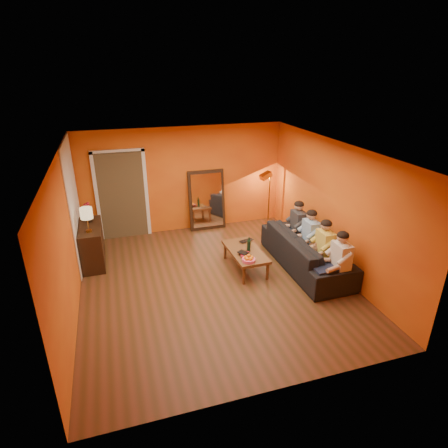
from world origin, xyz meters
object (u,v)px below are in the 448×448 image
object	(u,v)px
sofa	(306,251)
laptop	(248,242)
wine_bottle	(249,244)
table_lamp	(87,220)
dog	(321,260)
floor_lamp	(269,200)
person_mid_left	(324,249)
tumbler	(249,245)
person_far_right	(298,227)
person_far_left	(340,262)
coffee_table	(245,259)
person_mid_right	(310,237)
sideboard	(92,244)
vase	(89,218)
mirror_frame	(207,200)

from	to	relation	value
sofa	laptop	world-z (taller)	sofa
sofa	wine_bottle	xyz separation A→B (m)	(-1.19, 0.24, 0.21)
table_lamp	laptop	distance (m)	3.30
dog	floor_lamp	bearing A→B (deg)	97.74
person_mid_left	tumbler	distance (m)	1.52
person_far_right	tumbler	distance (m)	1.28
sofa	person_mid_left	distance (m)	0.53
person_far_left	tumbler	xyz separation A→B (m)	(-1.25, 1.41, -0.14)
coffee_table	tumbler	bearing A→B (deg)	43.06
person_mid_left	person_mid_right	world-z (taller)	same
sofa	coffee_table	distance (m)	1.28
sideboard	tumbler	distance (m)	3.31
floor_lamp	wine_bottle	world-z (taller)	floor_lamp
coffee_table	person_far_left	world-z (taller)	person_far_left
sofa	wine_bottle	distance (m)	1.23
dog	person_far_right	xyz separation A→B (m)	(0.03, 1.09, 0.24)
person_mid_right	vase	bearing A→B (deg)	159.46
mirror_frame	floor_lamp	bearing A→B (deg)	-13.33
person_far_right	laptop	world-z (taller)	person_far_right
sideboard	tumbler	world-z (taller)	sideboard
mirror_frame	person_mid_right	size ratio (longest dim) A/B	1.25
wine_bottle	tumbler	size ratio (longest dim) A/B	2.97
person_far_left	person_mid_left	size ratio (longest dim) A/B	1.00
person_far_left	laptop	bearing A→B (deg)	125.95
person_mid_right	laptop	xyz separation A→B (m)	(-1.19, 0.54, -0.18)
dog	coffee_table	bearing A→B (deg)	159.10
laptop	vase	size ratio (longest dim) A/B	1.81
laptop	vase	world-z (taller)	vase
sideboard	laptop	size ratio (longest dim) A/B	3.69
person_mid_left	person_mid_right	distance (m)	0.55
mirror_frame	table_lamp	xyz separation A→B (m)	(-2.79, -1.38, 0.34)
wine_bottle	tumbler	bearing A→B (deg)	67.62
coffee_table	wine_bottle	size ratio (longest dim) A/B	3.94
mirror_frame	person_mid_left	distance (m)	3.41
dog	vase	distance (m)	4.89
person_far_right	tumbler	world-z (taller)	person_far_right
tumbler	sofa	bearing A→B (deg)	-19.98
coffee_table	dog	distance (m)	1.53
mirror_frame	person_mid_right	world-z (taller)	mirror_frame
mirror_frame	person_mid_right	xyz separation A→B (m)	(1.58, -2.47, -0.15)
person_far_right	mirror_frame	bearing A→B (deg)	129.50
person_far_left	laptop	distance (m)	2.03
sideboard	person_mid_left	size ratio (longest dim) A/B	0.97
mirror_frame	sideboard	xyz separation A→B (m)	(-2.79, -1.08, -0.34)
tumbler	vase	distance (m)	3.43
person_mid_left	vase	xyz separation A→B (m)	(-4.37, 2.19, 0.33)
tumbler	sideboard	bearing A→B (deg)	160.91
person_mid_right	tumbler	size ratio (longest dim) A/B	11.71
person_mid_left	person_far_right	xyz separation A→B (m)	(0.00, 1.10, 0.00)
person_far_left	person_mid_left	xyz separation A→B (m)	(0.00, 0.55, 0.00)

